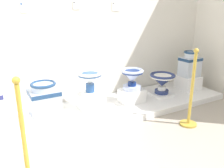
{
  "coord_description": "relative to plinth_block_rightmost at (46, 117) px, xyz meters",
  "views": [
    {
      "loc": [
        0.58,
        -0.89,
        1.49
      ],
      "look_at": [
        2.17,
        1.94,
        0.44
      ],
      "focal_mm": 37.45,
      "sensor_mm": 36.0,
      "label": 1
    }
  ],
  "objects": [
    {
      "name": "info_placard_fourth",
      "position": [
        1.34,
        0.53,
        1.37
      ],
      "size": [
        0.13,
        0.01,
        0.14
      ],
      "color": "white"
    },
    {
      "name": "ground_plane",
      "position": [
        0.99,
        -1.29,
        -0.16
      ],
      "size": [
        6.34,
        5.25,
        0.02
      ],
      "primitive_type": "cube",
      "color": "#A3998C"
    },
    {
      "name": "plinth_block_pale_glazed",
      "position": [
        2.59,
        0.05,
        0.06
      ],
      "size": [
        0.35,
        0.35,
        0.24
      ],
      "primitive_type": "cube",
      "color": "white",
      "rests_on": "display_platform"
    },
    {
      "name": "antique_toilet_broad_patterned",
      "position": [
        1.34,
        0.02,
        0.34
      ],
      "size": [
        0.34,
        0.34,
        0.32
      ],
      "color": "#B2BFE5",
      "rests_on": "plinth_block_broad_patterned"
    },
    {
      "name": "plinth_block_squat_floral",
      "position": [
        0.68,
        0.11,
        0.05
      ],
      "size": [
        0.33,
        0.35,
        0.22
      ],
      "primitive_type": "cube",
      "color": "white",
      "rests_on": "display_platform"
    },
    {
      "name": "plinth_block_rightmost",
      "position": [
        0.0,
        0.0,
        0.0
      ],
      "size": [
        0.38,
        0.34,
        0.12
      ],
      "primitive_type": "cube",
      "color": "white",
      "rests_on": "display_platform"
    },
    {
      "name": "info_placard_third",
      "position": [
        0.69,
        0.53,
        1.39
      ],
      "size": [
        0.11,
        0.01,
        0.12
      ],
      "color": "white"
    },
    {
      "name": "stanchion_post_near_right",
      "position": [
        1.68,
        -0.84,
        0.19
      ],
      "size": [
        0.22,
        0.22,
        1.03
      ],
      "color": "gold",
      "rests_on": "ground_plane"
    },
    {
      "name": "plinth_block_central_ornate",
      "position": [
        1.94,
        0.01,
        -0.04
      ],
      "size": [
        0.32,
        0.32,
        0.04
      ],
      "primitive_type": "cube",
      "color": "white",
      "rests_on": "display_platform"
    },
    {
      "name": "plinth_block_broad_patterned",
      "position": [
        1.34,
        0.02,
        0.04
      ],
      "size": [
        0.36,
        0.29,
        0.2
      ],
      "primitive_type": "cube",
      "color": "white",
      "rests_on": "display_platform"
    },
    {
      "name": "display_platform",
      "position": [
        0.99,
        0.03,
        -0.11
      ],
      "size": [
        3.86,
        0.97,
        0.09
      ],
      "primitive_type": "cube",
      "color": "white",
      "rests_on": "ground_plane"
    },
    {
      "name": "stanchion_post_near_left",
      "position": [
        -0.4,
        -0.93,
        0.13
      ],
      "size": [
        0.26,
        0.26,
        0.99
      ],
      "color": "gold",
      "rests_on": "ground_plane"
    },
    {
      "name": "antique_toilet_squat_floral",
      "position": [
        0.68,
        0.11,
        0.39
      ],
      "size": [
        0.35,
        0.35,
        0.34
      ],
      "color": "white",
      "rests_on": "plinth_block_squat_floral"
    },
    {
      "name": "info_placard_second",
      "position": [
        -0.04,
        0.53,
        1.35
      ],
      "size": [
        0.09,
        0.01,
        0.14
      ],
      "color": "white"
    },
    {
      "name": "wall_back",
      "position": [
        0.99,
        0.57,
        1.45
      ],
      "size": [
        4.54,
        0.06,
        3.21
      ],
      "primitive_type": "cube",
      "color": "silver",
      "rests_on": "ground_plane"
    },
    {
      "name": "antique_toilet_central_ornate",
      "position": [
        1.94,
        0.01,
        0.21
      ],
      "size": [
        0.42,
        0.42,
        0.33
      ],
      "color": "navy",
      "rests_on": "plinth_block_central_ornate"
    },
    {
      "name": "antique_toilet_pale_glazed",
      "position": [
        2.59,
        0.05,
        0.41
      ],
      "size": [
        0.35,
        0.26,
        0.45
      ],
      "color": "silver",
      "rests_on": "plinth_block_pale_glazed"
    },
    {
      "name": "antique_toilet_rightmost",
      "position": [
        0.0,
        0.0,
        0.27
      ],
      "size": [
        0.37,
        0.32,
        0.41
      ],
      "color": "#ABBDD6",
      "rests_on": "plinth_block_rightmost"
    }
  ]
}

